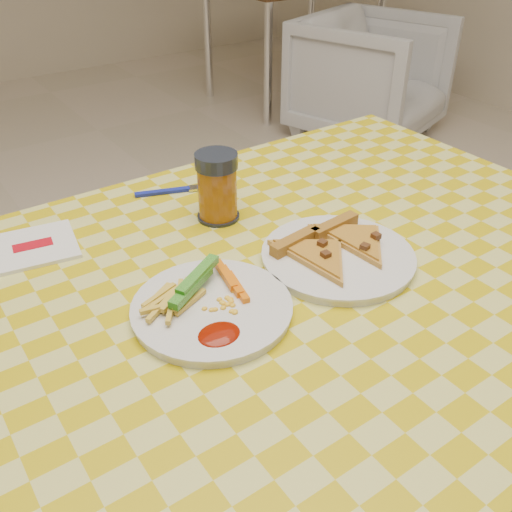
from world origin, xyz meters
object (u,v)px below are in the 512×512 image
object	(u,v)px
bg_chair	(371,72)
table	(272,316)
plate_left	(212,310)
drink_glass	(217,187)
plate_right	(338,258)

from	to	relation	value
bg_chair	table	bearing A→B (deg)	-156.79
table	plate_left	bearing A→B (deg)	-172.06
drink_glass	plate_right	bearing A→B (deg)	-70.07
drink_glass	bg_chair	bearing A→B (deg)	38.09
plate_left	drink_glass	world-z (taller)	drink_glass
plate_left	plate_right	world-z (taller)	same
table	plate_left	distance (m)	0.14
plate_left	plate_right	bearing A→B (deg)	-0.62
plate_right	drink_glass	size ratio (longest dim) A/B	1.94
table	plate_right	size ratio (longest dim) A/B	5.35
drink_glass	plate_left	bearing A→B (deg)	-123.62
plate_left	bg_chair	size ratio (longest dim) A/B	0.30
plate_left	plate_right	xyz separation A→B (m)	(0.23, -0.00, 0.00)
plate_right	plate_left	bearing A→B (deg)	179.38
bg_chair	drink_glass	bearing A→B (deg)	-160.00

